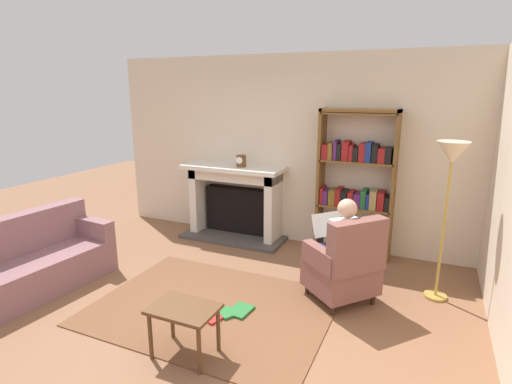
% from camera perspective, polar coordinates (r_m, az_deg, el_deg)
% --- Properties ---
extents(ground, '(14.00, 14.00, 0.00)m').
position_cam_1_polar(ground, '(4.15, -8.44, -17.92)').
color(ground, brown).
extents(back_wall, '(5.60, 0.10, 2.70)m').
position_cam_1_polar(back_wall, '(5.88, 4.50, 5.91)').
color(back_wall, beige).
rests_on(back_wall, ground).
extents(area_rug, '(2.40, 1.80, 0.01)m').
position_cam_1_polar(area_rug, '(4.37, -6.26, -16.01)').
color(area_rug, brown).
rests_on(area_rug, ground).
extents(fireplace, '(1.57, 0.64, 1.12)m').
position_cam_1_polar(fireplace, '(6.09, -2.88, -1.05)').
color(fireplace, '#4C4742').
rests_on(fireplace, ground).
extents(mantel_clock, '(0.14, 0.14, 0.17)m').
position_cam_1_polar(mantel_clock, '(5.81, -2.12, 4.43)').
color(mantel_clock, brown).
rests_on(mantel_clock, fireplace).
extents(bookshelf, '(1.00, 0.32, 1.97)m').
position_cam_1_polar(bookshelf, '(5.49, 13.93, 0.48)').
color(bookshelf, brown).
rests_on(bookshelf, ground).
extents(armchair_reading, '(0.89, 0.89, 0.97)m').
position_cam_1_polar(armchair_reading, '(4.36, 12.56, -10.14)').
color(armchair_reading, '#331E14').
rests_on(armchair_reading, ground).
extents(seated_reader, '(0.59, 0.57, 1.14)m').
position_cam_1_polar(seated_reader, '(4.37, 11.76, -7.25)').
color(seated_reader, silver).
rests_on(seated_reader, ground).
extents(sofa_floral, '(0.87, 1.76, 0.85)m').
position_cam_1_polar(sofa_floral, '(5.21, -29.36, -8.85)').
color(sofa_floral, '#8A5F64').
rests_on(sofa_floral, ground).
extents(side_table, '(0.56, 0.39, 0.45)m').
position_cam_1_polar(side_table, '(3.55, -10.23, -16.84)').
color(side_table, brown).
rests_on(side_table, ground).
extents(scattered_books, '(0.44, 0.49, 0.03)m').
position_cam_1_polar(scattered_books, '(4.23, -4.14, -16.73)').
color(scattered_books, '#267233').
rests_on(scattered_books, area_rug).
extents(floor_lamp, '(0.32, 0.32, 1.71)m').
position_cam_1_polar(floor_lamp, '(4.50, 26.00, 3.20)').
color(floor_lamp, '#B7933F').
rests_on(floor_lamp, ground).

